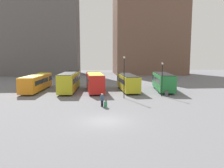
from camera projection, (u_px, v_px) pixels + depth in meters
name	position (u px, v px, depth m)	size (l,w,h in m)	color
ground_plane	(105.00, 121.00, 20.32)	(160.00, 160.00, 0.00)	slate
building_block_left	(31.00, 30.00, 74.08)	(31.86, 16.27, 30.20)	#5B5656
building_block_right	(148.00, 35.00, 77.52)	(23.88, 17.23, 27.43)	brown
bus_0	(37.00, 82.00, 38.76)	(3.03, 12.10, 2.79)	orange
bus_1	(70.00, 81.00, 38.39)	(2.86, 11.76, 3.27)	gold
bus_2	(95.00, 82.00, 37.67)	(3.17, 9.74, 3.16)	red
bus_3	(128.00, 82.00, 38.39)	(2.77, 9.86, 2.87)	gold
bus_4	(163.00, 81.00, 38.65)	(3.89, 10.03, 3.06)	#237A38
traveler	(102.00, 99.00, 26.14)	(0.55, 0.55, 1.63)	black
suitcase	(106.00, 104.00, 25.93)	(0.36, 0.41, 0.91)	#28844C
lamp_post_0	(124.00, 74.00, 31.23)	(0.28, 0.28, 6.01)	black
lamp_post_1	(162.00, 76.00, 32.74)	(0.28, 0.28, 5.08)	black
trash_bin	(167.00, 94.00, 33.07)	(0.52, 0.52, 0.85)	#47474C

